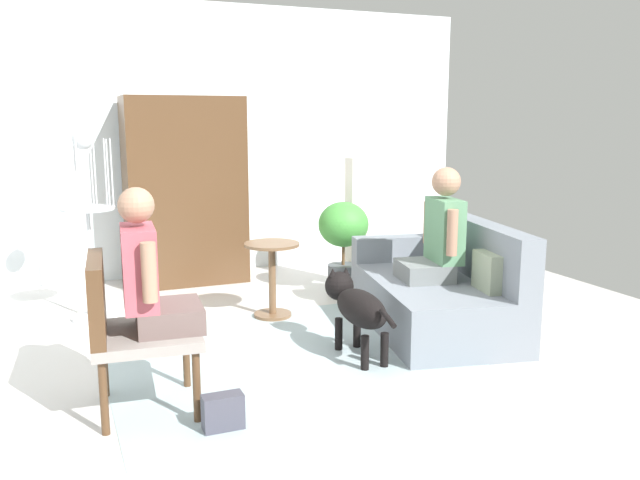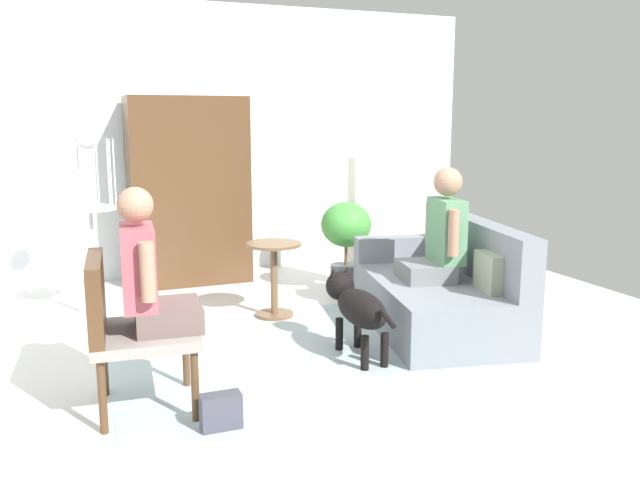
{
  "view_description": "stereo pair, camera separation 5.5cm",
  "coord_description": "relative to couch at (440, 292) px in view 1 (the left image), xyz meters",
  "views": [
    {
      "loc": [
        -1.6,
        -4.11,
        1.66
      ],
      "look_at": [
        0.01,
        -0.22,
        0.87
      ],
      "focal_mm": 36.96,
      "sensor_mm": 36.0,
      "label": 1
    },
    {
      "loc": [
        -1.55,
        -4.13,
        1.66
      ],
      "look_at": [
        0.01,
        -0.22,
        0.87
      ],
      "focal_mm": 36.96,
      "sensor_mm": 36.0,
      "label": 2
    }
  ],
  "objects": [
    {
      "name": "armchair",
      "position": [
        -2.47,
        -0.63,
        0.25
      ],
      "size": [
        0.63,
        0.65,
        0.9
      ],
      "color": "#4C331E",
      "rests_on": "ground"
    },
    {
      "name": "bird_cage_stand",
      "position": [
        -2.54,
        1.28,
        0.57
      ],
      "size": [
        0.43,
        0.43,
        1.57
      ],
      "color": "silver",
      "rests_on": "ground"
    },
    {
      "name": "armoire_cabinet",
      "position": [
        -1.55,
        2.27,
        0.64
      ],
      "size": [
        1.16,
        0.56,
        1.86
      ],
      "primitive_type": "cube",
      "color": "#4C331E",
      "rests_on": "ground"
    },
    {
      "name": "person_on_couch",
      "position": [
        -0.05,
        -0.02,
        0.47
      ],
      "size": [
        0.51,
        0.56,
        0.87
      ],
      "color": "slate"
    },
    {
      "name": "round_end_table",
      "position": [
        -1.14,
        0.79,
        0.09
      ],
      "size": [
        0.46,
        0.46,
        0.63
      ],
      "color": "brown",
      "rests_on": "ground"
    },
    {
      "name": "column_lamp",
      "position": [
        -0.05,
        1.44,
        0.34
      ],
      "size": [
        0.2,
        0.2,
        1.27
      ],
      "color": "#4C4742",
      "rests_on": "ground"
    },
    {
      "name": "back_wall",
      "position": [
        -1.21,
        2.68,
        1.12
      ],
      "size": [
        5.87,
        0.12,
        2.82
      ],
      "primitive_type": "cube",
      "color": "silver",
      "rests_on": "ground"
    },
    {
      "name": "potted_plant",
      "position": [
        -0.27,
        1.27,
        0.27
      ],
      "size": [
        0.47,
        0.47,
        0.88
      ],
      "color": "#4C5156",
      "rests_on": "ground"
    },
    {
      "name": "ground_plane",
      "position": [
        -1.21,
        -0.19,
        -0.29
      ],
      "size": [
        6.75,
        6.75,
        0.0
      ],
      "primitive_type": "plane",
      "color": "beige"
    },
    {
      "name": "area_rug",
      "position": [
        -1.35,
        -0.2,
        -0.29
      ],
      "size": [
        2.43,
        2.25,
        0.01
      ],
      "primitive_type": "cube",
      "color": "#9EB2B7",
      "rests_on": "ground"
    },
    {
      "name": "dog",
      "position": [
        -0.88,
        -0.3,
        0.07
      ],
      "size": [
        0.25,
        0.94,
        0.57
      ],
      "color": "black",
      "rests_on": "ground"
    },
    {
      "name": "handbag",
      "position": [
        -2.03,
        -1.05,
        -0.19
      ],
      "size": [
        0.22,
        0.11,
        0.2
      ],
      "primitive_type": "cube",
      "color": "#3F3F4C",
      "rests_on": "ground"
    },
    {
      "name": "couch",
      "position": [
        0.0,
        0.0,
        0.0
      ],
      "size": [
        1.23,
        1.76,
        0.85
      ],
      "color": "slate",
      "rests_on": "ground"
    },
    {
      "name": "person_on_armchair",
      "position": [
        -2.33,
        -0.64,
        0.5
      ],
      "size": [
        0.46,
        0.56,
        0.81
      ],
      "color": "brown"
    }
  ]
}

